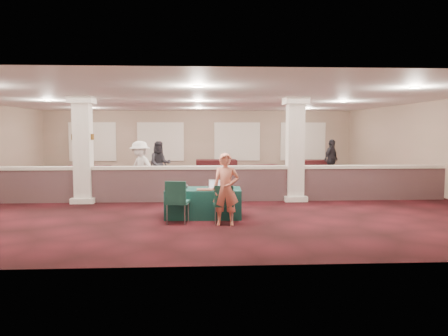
{
  "coord_description": "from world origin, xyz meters",
  "views": [
    {
      "loc": [
        0.04,
        -14.93,
        2.21
      ],
      "look_at": [
        0.76,
        -2.0,
        1.08
      ],
      "focal_mm": 35.0,
      "sensor_mm": 36.0,
      "label": 1
    }
  ],
  "objects": [
    {
      "name": "wall_right",
      "position": [
        8.0,
        0.0,
        1.6
      ],
      "size": [
        0.04,
        16.0,
        3.2
      ],
      "primitive_type": "cube",
      "color": "gray",
      "rests_on": "ground"
    },
    {
      "name": "scissors",
      "position": [
        0.76,
        -4.28,
        0.73
      ],
      "size": [
        0.12,
        0.03,
        0.01
      ],
      "primitive_type": "cube",
      "rotation": [
        0.0,
        0.0,
        -0.04
      ],
      "color": "red",
      "rests_on": "near_table"
    },
    {
      "name": "knitting",
      "position": [
        0.16,
        -4.23,
        0.74
      ],
      "size": [
        0.41,
        0.32,
        0.03
      ],
      "primitive_type": "cube",
      "rotation": [
        0.0,
        0.0,
        -0.04
      ],
      "color": "#BC401E",
      "rests_on": "near_table"
    },
    {
      "name": "far_table_front_right",
      "position": [
        2.5,
        3.0,
        0.37
      ],
      "size": [
        2.04,
        1.51,
        0.74
      ],
      "primitive_type": "cube",
      "rotation": [
        0.0,
        0.0,
        0.37
      ],
      "color": "black",
      "rests_on": "ground"
    },
    {
      "name": "yarn_grey",
      "position": [
        -0.32,
        -3.84,
        0.78
      ],
      "size": [
        0.1,
        0.1,
        0.1
      ],
      "primitive_type": "sphere",
      "color": "#4A4A4F",
      "rests_on": "near_table"
    },
    {
      "name": "sconce_left",
      "position": [
        -3.78,
        -1.5,
        2.0
      ],
      "size": [
        0.12,
        0.12,
        0.18
      ],
      "color": "brown",
      "rests_on": "column_left"
    },
    {
      "name": "conf_chair_main",
      "position": [
        0.59,
        -4.84,
        0.55
      ],
      "size": [
        0.47,
        0.48,
        0.93
      ],
      "rotation": [
        0.0,
        0.0,
        -0.02
      ],
      "color": "#1E594B",
      "rests_on": "ground"
    },
    {
      "name": "partition_wall",
      "position": [
        0.0,
        -1.5,
        0.57
      ],
      "size": [
        15.6,
        0.28,
        1.1
      ],
      "color": "#54393E",
      "rests_on": "ground"
    },
    {
      "name": "yarn_red",
      "position": [
        -0.57,
        -3.9,
        0.78
      ],
      "size": [
        0.1,
        0.1,
        0.1
      ],
      "primitive_type": "sphere",
      "color": "maroon",
      "rests_on": "near_table"
    },
    {
      "name": "woman",
      "position": [
        0.64,
        -4.93,
        0.84
      ],
      "size": [
        0.64,
        0.47,
        1.68
      ],
      "primitive_type": "imported",
      "rotation": [
        0.0,
        0.0,
        -0.11
      ],
      "color": "#D06F5A",
      "rests_on": "ground"
    },
    {
      "name": "screen_glow",
      "position": [
        0.42,
        -3.93,
        0.84
      ],
      "size": [
        0.3,
        0.02,
        0.19
      ],
      "primitive_type": "cube",
      "rotation": [
        0.0,
        0.0,
        -0.04
      ],
      "color": "silver",
      "rests_on": "near_table"
    },
    {
      "name": "column_right",
      "position": [
        3.0,
        -1.5,
        1.64
      ],
      "size": [
        0.72,
        0.72,
        3.2
      ],
      "color": "silver",
      "rests_on": "ground"
    },
    {
      "name": "conf_chair_side",
      "position": [
        -0.51,
        -4.74,
        0.61
      ],
      "size": [
        0.59,
        0.59,
        1.03
      ],
      "rotation": [
        0.0,
        0.0,
        -0.16
      ],
      "color": "#1E594B",
      "rests_on": "ground"
    },
    {
      "name": "wall_front",
      "position": [
        0.0,
        -8.0,
        1.6
      ],
      "size": [
        16.0,
        0.04,
        3.2
      ],
      "primitive_type": "cube",
      "color": "gray",
      "rests_on": "ground"
    },
    {
      "name": "far_table_front_left",
      "position": [
        -2.66,
        0.3,
        0.33
      ],
      "size": [
        1.78,
        1.3,
        0.65
      ],
      "primitive_type": "cube",
      "rotation": [
        0.0,
        0.0,
        -0.34
      ],
      "color": "black",
      "rests_on": "ground"
    },
    {
      "name": "column_left",
      "position": [
        -3.5,
        -1.5,
        1.64
      ],
      "size": [
        0.72,
        0.72,
        3.2
      ],
      "color": "silver",
      "rests_on": "ground"
    },
    {
      "name": "wall_back",
      "position": [
        0.0,
        8.0,
        1.6
      ],
      "size": [
        16.0,
        0.04,
        3.2
      ],
      "primitive_type": "cube",
      "color": "gray",
      "rests_on": "ground"
    },
    {
      "name": "near_table",
      "position": [
        0.12,
        -3.98,
        0.36
      ],
      "size": [
        1.93,
        1.02,
        0.73
      ],
      "primitive_type": "cube",
      "rotation": [
        0.0,
        0.0,
        -0.04
      ],
      "color": "#103B35",
      "rests_on": "ground"
    },
    {
      "name": "far_table_back_right",
      "position": [
        5.45,
        6.5,
        0.35
      ],
      "size": [
        1.81,
        1.0,
        0.71
      ],
      "primitive_type": "cube",
      "rotation": [
        0.0,
        0.0,
        -0.07
      ],
      "color": "black",
      "rests_on": "ground"
    },
    {
      "name": "attendee_b",
      "position": [
        -2.0,
        0.0,
        0.92
      ],
      "size": [
        1.23,
        1.19,
        1.84
      ],
      "primitive_type": "imported",
      "rotation": [
        0.0,
        0.0,
        -0.75
      ],
      "color": "silver",
      "rests_on": "ground"
    },
    {
      "name": "sconce_right",
      "position": [
        -3.22,
        -1.5,
        2.0
      ],
      "size": [
        0.12,
        0.12,
        0.18
      ],
      "color": "brown",
      "rests_on": "column_left"
    },
    {
      "name": "laptop_screen",
      "position": [
        0.42,
        -3.93,
        0.85
      ],
      "size": [
        0.33,
        0.03,
        0.22
      ],
      "primitive_type": "cube",
      "rotation": [
        0.0,
        0.0,
        -0.04
      ],
      "color": "silver",
      "rests_on": "near_table"
    },
    {
      "name": "attendee_c",
      "position": [
        5.82,
        3.94,
        0.9
      ],
      "size": [
        1.1,
        1.1,
        1.8
      ],
      "primitive_type": "imported",
      "rotation": [
        0.0,
        0.0,
        0.78
      ],
      "color": "black",
      "rests_on": "ground"
    },
    {
      "name": "laptop_base",
      "position": [
        0.42,
        -4.04,
        0.74
      ],
      "size": [
        0.34,
        0.24,
        0.02
      ],
      "primitive_type": "cube",
      "rotation": [
        0.0,
        0.0,
        -0.04
      ],
      "color": "silver",
      "rests_on": "near_table"
    },
    {
      "name": "ceiling",
      "position": [
        0.0,
        0.0,
        3.2
      ],
      "size": [
        16.0,
        16.0,
        0.02
      ],
      "primitive_type": "cube",
      "color": "silver",
      "rests_on": "wall_back"
    },
    {
      "name": "attendee_d",
      "position": [
        -1.71,
        3.5,
        0.8
      ],
      "size": [
        0.88,
        0.66,
        1.59
      ],
      "primitive_type": "imported",
      "rotation": [
        0.0,
        0.0,
        2.81
      ],
      "color": "black",
      "rests_on": "ground"
    },
    {
      "name": "attendee_a",
      "position": [
        -1.53,
        2.2,
        0.88
      ],
      "size": [
        0.94,
        0.67,
        1.77
      ],
      "primitive_type": "imported",
      "rotation": [
        0.0,
        0.0,
        0.26
      ],
      "color": "black",
      "rests_on": "ground"
    },
    {
      "name": "far_table_back_center",
      "position": [
        0.83,
        5.88,
        0.39
      ],
      "size": [
        1.95,
        1.02,
        0.78
      ],
      "primitive_type": "cube",
      "rotation": [
        0.0,
        0.0,
        0.03
      ],
      "color": "black",
      "rests_on": "ground"
    },
    {
      "name": "ground",
      "position": [
        0.0,
        0.0,
        0.0
      ],
      "size": [
        16.0,
        16.0,
        0.0
      ],
      "primitive_type": "plane",
      "color": "#401016",
      "rests_on": "ground"
    },
    {
      "name": "far_table_back_left",
      "position": [
        -4.64,
        3.43,
        0.36
      ],
      "size": [
        1.86,
        1.1,
        0.72
      ],
      "primitive_type": "cube",
      "rotation": [
        0.0,
        0.0,
        -0.13
      ],
      "color": "black",
      "rests_on": "ground"
    },
    {
      "name": "far_table_front_center",
      "position": [
        -2.0,
        0.3,
        0.39
      ],
      "size": [
        2.16,
        1.61,
        0.79
      ],
      "primitive_type": "cube",
      "rotation": [
        0.0,
        0.0,
        0.37
      ],
      "color": "black",
      "rests_on": "ground"
    },
    {
      "name": "yarn_cream",
      "position": [
        -0.43,
        -4.06,
        0.78
      ],
      "size": [
        0.11,
        0.11,
        0.11
      ],
      "primitive_type": "sphere",
      "color": "#C0B29E",
      "rests_on": "near_table"
    }
  ]
}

